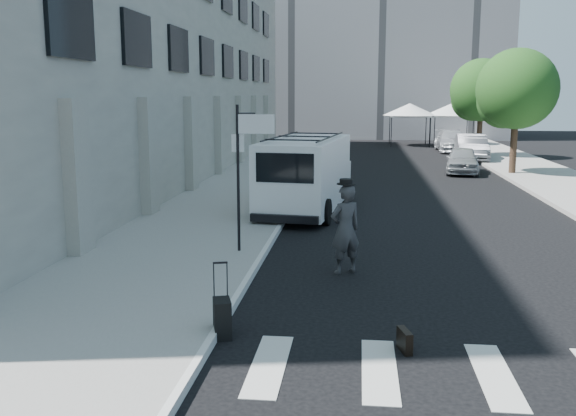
% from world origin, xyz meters
% --- Properties ---
extents(ground, '(120.00, 120.00, 0.00)m').
position_xyz_m(ground, '(0.00, 0.00, 0.00)').
color(ground, black).
rests_on(ground, ground).
extents(sidewalk_left, '(4.50, 48.00, 0.15)m').
position_xyz_m(sidewalk_left, '(-4.25, 16.00, 0.07)').
color(sidewalk_left, gray).
rests_on(sidewalk_left, ground).
extents(sidewalk_right, '(4.00, 56.00, 0.15)m').
position_xyz_m(sidewalk_right, '(9.00, 20.00, 0.07)').
color(sidewalk_right, gray).
rests_on(sidewalk_right, ground).
extents(building_left, '(10.00, 44.00, 12.00)m').
position_xyz_m(building_left, '(-11.50, 18.00, 6.00)').
color(building_left, gray).
rests_on(building_left, ground).
extents(sign_pole, '(1.03, 0.07, 3.50)m').
position_xyz_m(sign_pole, '(-2.36, 3.20, 2.65)').
color(sign_pole, black).
rests_on(sign_pole, sidewalk_left).
extents(tree_near, '(3.80, 3.83, 6.03)m').
position_xyz_m(tree_near, '(7.50, 20.15, 3.97)').
color(tree_near, black).
rests_on(tree_near, ground).
extents(tree_far, '(3.80, 3.83, 6.03)m').
position_xyz_m(tree_far, '(7.50, 29.15, 3.97)').
color(tree_far, black).
rests_on(tree_far, ground).
extents(tent_left, '(4.00, 4.00, 3.20)m').
position_xyz_m(tent_left, '(4.00, 38.00, 2.71)').
color(tent_left, black).
rests_on(tent_left, ground).
extents(tent_right, '(4.00, 4.00, 3.20)m').
position_xyz_m(tent_right, '(7.20, 38.50, 2.71)').
color(tent_right, black).
rests_on(tent_right, ground).
extents(businessman, '(0.86, 0.78, 1.98)m').
position_xyz_m(businessman, '(-0.02, 2.00, 0.99)').
color(businessman, '#363638').
rests_on(businessman, ground).
extents(briefcase, '(0.23, 0.46, 0.34)m').
position_xyz_m(briefcase, '(1.00, -2.26, 0.17)').
color(briefcase, black).
rests_on(briefcase, ground).
extents(suitcase, '(0.39, 0.49, 1.21)m').
position_xyz_m(suitcase, '(-1.90, -2.00, 0.32)').
color(suitcase, black).
rests_on(suitcase, ground).
extents(cargo_van, '(2.89, 6.70, 2.43)m').
position_xyz_m(cargo_van, '(-1.47, 9.45, 1.26)').
color(cargo_van, white).
rests_on(cargo_van, ground).
extents(parked_car_a, '(2.08, 4.05, 1.32)m').
position_xyz_m(parked_car_a, '(5.35, 20.73, 0.66)').
color(parked_car_a, gray).
rests_on(parked_car_a, ground).
extents(parked_car_b, '(2.00, 4.89, 1.58)m').
position_xyz_m(parked_car_b, '(6.80, 26.88, 0.79)').
color(parked_car_b, '#57585E').
rests_on(parked_car_b, ground).
extents(parked_car_c, '(2.06, 5.03, 1.46)m').
position_xyz_m(parked_car_c, '(6.56, 33.28, 0.73)').
color(parked_car_c, '#B0B4B9').
rests_on(parked_car_c, ground).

